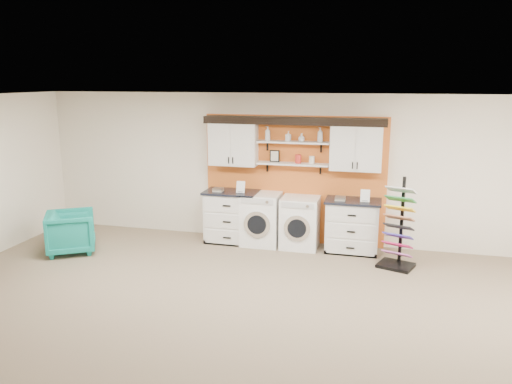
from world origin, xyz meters
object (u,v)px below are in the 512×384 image
(dryer, at_px, (300,222))
(washer, at_px, (261,219))
(sample_rack, at_px, (398,238))
(base_cabinet_left, at_px, (232,216))
(base_cabinet_right, at_px, (352,226))
(armchair, at_px, (71,232))

(dryer, bearing_deg, washer, -180.00)
(dryer, xyz_separation_m, sample_rack, (1.72, -0.59, 0.02))
(base_cabinet_left, relative_size, dryer, 1.07)
(base_cabinet_right, bearing_deg, washer, -179.89)
(dryer, height_order, sample_rack, sample_rack)
(washer, height_order, sample_rack, sample_rack)
(base_cabinet_left, relative_size, base_cabinet_right, 1.04)
(washer, distance_m, sample_rack, 2.53)
(dryer, relative_size, armchair, 1.15)
(base_cabinet_right, height_order, armchair, base_cabinet_right)
(dryer, xyz_separation_m, armchair, (-3.94, -1.28, -0.10))
(base_cabinet_left, distance_m, sample_rack, 3.09)
(sample_rack, bearing_deg, base_cabinet_left, -171.26)
(sample_rack, xyz_separation_m, armchair, (-5.66, -0.69, -0.12))
(armchair, bearing_deg, base_cabinet_left, -95.69)
(dryer, distance_m, sample_rack, 1.82)
(base_cabinet_right, xyz_separation_m, dryer, (-0.95, -0.00, -0.01))
(base_cabinet_left, distance_m, base_cabinet_right, 2.26)
(base_cabinet_right, bearing_deg, armchair, -165.29)
(base_cabinet_left, xyz_separation_m, dryer, (1.31, -0.00, -0.02))
(sample_rack, bearing_deg, armchair, -153.29)
(dryer, bearing_deg, base_cabinet_right, 0.20)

